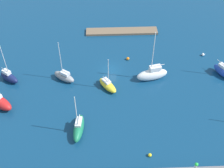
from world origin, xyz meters
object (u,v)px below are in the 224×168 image
Objects in this scene: sailboat_green_off_beacon at (79,128)px; sailboat_white_lone_north at (152,74)px; sailboat_gray_far_north at (64,76)px; sailboat_yellow_west_end at (108,85)px; sailboat_blue_by_breakwater at (223,71)px; mooring_buoy_white at (203,55)px; pier_dock at (122,31)px; sailboat_navy_center_basin at (9,77)px; mooring_buoy_yellow at (150,155)px; mooring_buoy_orange at (128,59)px.

sailboat_white_lone_north is at bearing 138.28° from sailboat_green_off_beacon.
sailboat_yellow_west_end is at bearing -162.33° from sailboat_gray_far_north.
sailboat_blue_by_breakwater is 7.34m from mooring_buoy_white.
sailboat_yellow_west_end is (4.28, 20.62, 0.55)m from pier_dock.
sailboat_yellow_west_end is at bearing 78.28° from pier_dock.
sailboat_blue_by_breakwater is at bearing 121.50° from sailboat_green_off_beacon.
sailboat_gray_far_north is (-11.77, 0.23, -0.07)m from sailboat_navy_center_basin.
sailboat_blue_by_breakwater reaches higher than sailboat_green_off_beacon.
sailboat_yellow_west_end reaches higher than mooring_buoy_white.
sailboat_navy_center_basin reaches higher than pier_dock.
mooring_buoy_orange is (1.73, -26.10, 0.04)m from mooring_buoy_yellow.
mooring_buoy_white is at bearing 78.06° from sailboat_yellow_west_end.
sailboat_navy_center_basin is 11.78m from sailboat_gray_far_north.
pier_dock is 27.34m from sailboat_blue_by_breakwater.
sailboat_blue_by_breakwater is (-20.98, 17.50, 0.83)m from pier_dock.
mooring_buoy_yellow is at bearing 163.65° from sailboat_gray_far_north.
pier_dock is 19.08m from sailboat_white_lone_north.
sailboat_green_off_beacon reaches higher than pier_dock.
sailboat_yellow_west_end is at bearing 1.65° from sailboat_white_lone_north.
sailboat_green_off_beacon is at bearing 36.72° from mooring_buoy_white.
sailboat_navy_center_basin is 21.25m from sailboat_yellow_west_end.
sailboat_yellow_west_end reaches higher than pier_dock.
sailboat_green_off_beacon is (9.83, 31.81, 0.78)m from pier_dock.
sailboat_white_lone_north reaches higher than sailboat_gray_far_north.
sailboat_navy_center_basin reaches higher than mooring_buoy_yellow.
mooring_buoy_orange is (20.29, -6.07, -0.75)m from sailboat_blue_by_breakwater.
sailboat_blue_by_breakwater is (-30.81, -14.31, 0.05)m from sailboat_green_off_beacon.
sailboat_gray_far_north is (13.53, 17.79, 0.74)m from pier_dock.
sailboat_white_lone_north is at bearing 124.43° from mooring_buoy_orange.
sailboat_white_lone_north reaches higher than mooring_buoy_orange.
sailboat_gray_far_north is 9.68m from sailboat_yellow_west_end.
sailboat_white_lone_north is 1.27× the size of sailboat_blue_by_breakwater.
sailboat_navy_center_basin is 15.54× the size of mooring_buoy_yellow.
pier_dock is 30.81m from sailboat_navy_center_basin.
mooring_buoy_orange is (-0.69, 11.43, 0.08)m from pier_dock.
sailboat_gray_far_north reaches higher than mooring_buoy_white.
sailboat_white_lone_north is (-5.38, 18.27, 1.19)m from pier_dock.
mooring_buoy_white is at bearing 169.81° from sailboat_blue_by_breakwater.
mooring_buoy_white is at bearing 45.67° from sailboat_navy_center_basin.
sailboat_green_off_beacon is 0.97× the size of sailboat_gray_far_north.
sailboat_blue_by_breakwater is 25.46m from sailboat_yellow_west_end.
sailboat_gray_far_north is at bearing -142.62° from sailboat_yellow_west_end.
sailboat_gray_far_north is 34.52m from sailboat_blue_by_breakwater.
sailboat_white_lone_north is 15.63m from sailboat_blue_by_breakwater.
sailboat_navy_center_basin is at bearing -133.88° from sailboat_yellow_west_end.
mooring_buoy_orange is at bearing 49.93° from sailboat_navy_center_basin.
sailboat_green_off_beacon is at bearing 72.83° from pier_dock.
sailboat_gray_far_north is (18.91, -0.48, -0.45)m from sailboat_white_lone_north.
sailboat_navy_center_basin reaches higher than mooring_buoy_white.
mooring_buoy_orange is (-4.97, -9.19, -0.47)m from sailboat_yellow_west_end.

